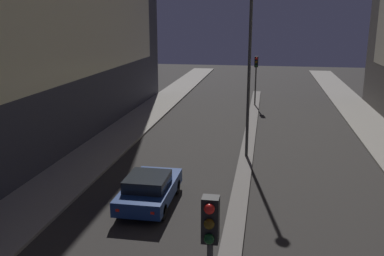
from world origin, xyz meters
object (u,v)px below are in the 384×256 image
at_px(traffic_light_near, 210,251).
at_px(car_left_lane, 149,189).
at_px(traffic_light_mid, 256,69).
at_px(street_lamp, 250,44).

relative_size(traffic_light_near, car_left_lane, 1.01).
xyz_separation_m(traffic_light_mid, car_left_lane, (-3.59, -20.94, -2.48)).
bearing_deg(traffic_light_mid, street_lamp, -90.00).
bearing_deg(street_lamp, traffic_light_near, -90.00).
xyz_separation_m(traffic_light_near, traffic_light_mid, (0.00, 29.39, 0.00)).
distance_m(traffic_light_mid, street_lamp, 14.44).
relative_size(traffic_light_near, traffic_light_mid, 1.00).
height_order(traffic_light_near, traffic_light_mid, same).
height_order(street_lamp, car_left_lane, street_lamp).
bearing_deg(car_left_lane, traffic_light_near, -66.99).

